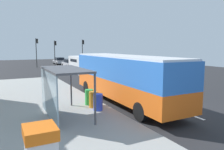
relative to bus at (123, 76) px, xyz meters
The scene contains 20 objects.
ground_plane 11.27m from the bus, 81.14° to the left, with size 56.00×92.00×0.04m, color #262628.
sidewalk_platform 5.11m from the bus, 167.74° to the right, with size 6.20×30.00×0.18m, color #999993.
lane_stripe_seg_1 4.83m from the bus, 63.98° to the right, with size 0.16×2.20×0.01m, color silver.
lane_stripe_seg_2 2.86m from the bus, 26.56° to the left, with size 0.16×2.20×0.01m, color silver.
lane_stripe_seg_3 6.56m from the bus, 71.84° to the left, with size 0.16×2.20×0.01m, color silver.
lane_stripe_seg_4 11.30m from the bus, 79.87° to the left, with size 0.16×2.20×0.01m, color silver.
lane_stripe_seg_5 16.21m from the bus, 83.00° to the left, with size 0.16×2.20×0.01m, color silver.
lane_stripe_seg_6 21.15m from the bus, 84.66° to the left, with size 0.16×2.20×0.01m, color silver.
lane_stripe_seg_7 26.12m from the bus, 85.68° to the left, with size 0.16×2.20×0.01m, color silver.
bus is the anchor object (origin of this frame).
white_van 21.07m from the bus, 79.30° to the left, with size 2.14×5.25×2.30m.
sedan_near 35.13m from the bus, 83.44° to the left, with size 1.89×4.42×1.52m.
sedan_far 27.19m from the bus, 81.51° to the left, with size 1.89×4.42×1.52m.
recycling_bin_blue 3.15m from the bus, 148.60° to the right, with size 0.52×0.52×0.95m, color blue.
recycling_bin_orange 2.88m from the bus, 161.79° to the right, with size 0.52×0.52×0.95m, color orange.
recycling_bin_green 2.76m from the bus, behind, with size 0.52×0.52×0.95m, color green.
traffic_light_near_side 29.25m from the bus, 75.71° to the left, with size 0.49×0.28×5.22m.
traffic_light_far_side 29.18m from the bus, 92.74° to the left, with size 0.49×0.28×5.35m.
traffic_light_median 30.01m from the bus, 85.96° to the left, with size 0.49×0.28×5.01m.
bus_shelter 5.01m from the bus, 160.01° to the right, with size 1.80×4.00×2.50m.
Camera 1 is at (-8.94, -9.47, 3.76)m, focal length 34.53 mm.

